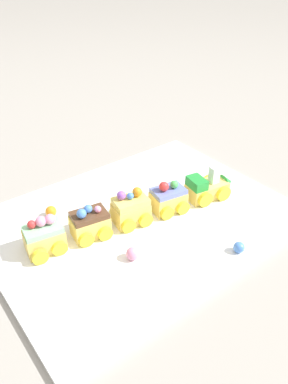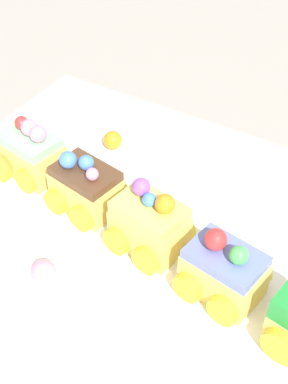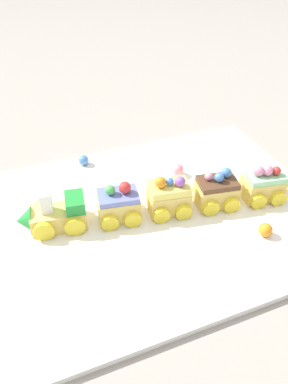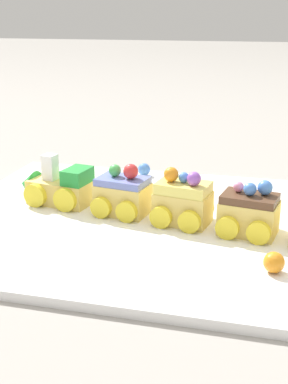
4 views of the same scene
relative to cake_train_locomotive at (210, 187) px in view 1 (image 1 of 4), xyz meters
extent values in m
plane|color=gray|center=(-0.18, 0.03, -0.04)|extent=(10.00, 10.00, 0.00)
cube|color=white|center=(-0.18, 0.03, -0.03)|extent=(0.64, 0.48, 0.01)
cube|color=#EACC66|center=(-0.01, 0.00, -0.01)|extent=(0.10, 0.07, 0.04)
cube|color=green|center=(-0.04, 0.01, 0.02)|extent=(0.04, 0.05, 0.02)
cone|color=green|center=(0.05, -0.01, 0.00)|extent=(0.03, 0.05, 0.05)
cube|color=white|center=(0.01, 0.00, 0.02)|extent=(0.02, 0.02, 0.02)
cube|color=white|center=(0.01, 0.00, 0.04)|extent=(0.02, 0.02, 0.02)
cylinder|color=yellow|center=(0.01, -0.03, -0.01)|extent=(0.04, 0.02, 0.04)
cylinder|color=yellow|center=(0.02, 0.03, -0.01)|extent=(0.04, 0.02, 0.04)
cylinder|color=yellow|center=(-0.04, -0.02, -0.01)|extent=(0.04, 0.02, 0.04)
cylinder|color=yellow|center=(-0.03, 0.03, -0.01)|extent=(0.04, 0.02, 0.04)
cube|color=#EACC66|center=(-0.11, 0.02, 0.00)|extent=(0.08, 0.06, 0.04)
cube|color=#6B7AC6|center=(-0.11, 0.02, 0.03)|extent=(0.08, 0.06, 0.01)
sphere|color=red|center=(-0.13, 0.02, 0.04)|extent=(0.02, 0.02, 0.02)
sphere|color=#4CBC56|center=(-0.10, 0.02, 0.04)|extent=(0.02, 0.02, 0.02)
cylinder|color=yellow|center=(-0.10, -0.01, -0.01)|extent=(0.03, 0.01, 0.03)
cylinder|color=yellow|center=(-0.09, 0.04, -0.01)|extent=(0.03, 0.01, 0.03)
cylinder|color=yellow|center=(-0.14, -0.01, -0.01)|extent=(0.03, 0.01, 0.03)
cylinder|color=yellow|center=(-0.13, 0.05, -0.01)|extent=(0.03, 0.01, 0.03)
cube|color=#EACC66|center=(-0.20, 0.03, 0.00)|extent=(0.08, 0.06, 0.04)
cube|color=#EFE066|center=(-0.20, 0.03, 0.03)|extent=(0.08, 0.06, 0.01)
sphere|color=#9956C6|center=(-0.22, 0.04, 0.04)|extent=(0.02, 0.02, 0.02)
sphere|color=#4C84E0|center=(-0.20, 0.03, 0.04)|extent=(0.02, 0.02, 0.01)
sphere|color=orange|center=(-0.19, 0.03, 0.05)|extent=(0.02, 0.02, 0.02)
cylinder|color=yellow|center=(-0.19, 0.00, -0.01)|extent=(0.03, 0.01, 0.03)
cylinder|color=yellow|center=(-0.18, 0.06, -0.01)|extent=(0.03, 0.01, 0.03)
cylinder|color=yellow|center=(-0.23, 0.01, -0.01)|extent=(0.03, 0.01, 0.03)
cylinder|color=yellow|center=(-0.22, 0.07, -0.01)|extent=(0.03, 0.01, 0.03)
cube|color=#EACC66|center=(-0.30, 0.05, 0.00)|extent=(0.08, 0.06, 0.04)
cube|color=brown|center=(-0.30, 0.05, 0.03)|extent=(0.08, 0.06, 0.01)
sphere|color=#4C84E0|center=(-0.31, 0.04, 0.04)|extent=(0.02, 0.02, 0.02)
sphere|color=#4C84E0|center=(-0.29, 0.05, 0.04)|extent=(0.02, 0.02, 0.02)
sphere|color=pink|center=(-0.28, 0.04, 0.04)|extent=(0.02, 0.02, 0.01)
cylinder|color=yellow|center=(-0.28, 0.02, -0.01)|extent=(0.03, 0.01, 0.03)
cylinder|color=yellow|center=(-0.27, 0.08, -0.01)|extent=(0.03, 0.01, 0.03)
cylinder|color=yellow|center=(-0.32, 0.02, -0.01)|extent=(0.03, 0.01, 0.03)
cylinder|color=yellow|center=(-0.31, 0.08, -0.01)|extent=(0.03, 0.01, 0.03)
cube|color=#EACC66|center=(-0.39, 0.06, 0.00)|extent=(0.08, 0.06, 0.04)
cube|color=#93DBA3|center=(-0.39, 0.06, 0.03)|extent=(0.08, 0.06, 0.01)
sphere|color=red|center=(-0.40, 0.07, 0.04)|extent=(0.02, 0.02, 0.02)
sphere|color=pink|center=(-0.39, 0.07, 0.04)|extent=(0.02, 0.02, 0.02)
sphere|color=pink|center=(-0.37, 0.06, 0.04)|extent=(0.02, 0.02, 0.02)
cylinder|color=yellow|center=(-0.37, 0.03, -0.01)|extent=(0.03, 0.01, 0.03)
cylinder|color=yellow|center=(-0.36, 0.09, -0.01)|extent=(0.03, 0.01, 0.03)
cylinder|color=yellow|center=(-0.41, 0.04, -0.01)|extent=(0.03, 0.01, 0.03)
cylinder|color=yellow|center=(-0.40, 0.10, -0.01)|extent=(0.03, 0.01, 0.03)
sphere|color=pink|center=(-0.27, -0.06, -0.01)|extent=(0.03, 0.03, 0.03)
sphere|color=orange|center=(-0.33, 0.16, -0.01)|extent=(0.02, 0.02, 0.02)
sphere|color=#4C84E0|center=(-0.10, -0.17, -0.01)|extent=(0.02, 0.02, 0.02)
camera|label=1|loc=(-0.57, -0.49, 0.48)|focal=35.00mm
camera|label=2|loc=(-0.01, -0.30, 0.40)|focal=50.00mm
camera|label=3|loc=(0.03, 0.51, 0.44)|focal=35.00mm
camera|label=4|loc=(-0.32, 0.72, 0.26)|focal=50.00mm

